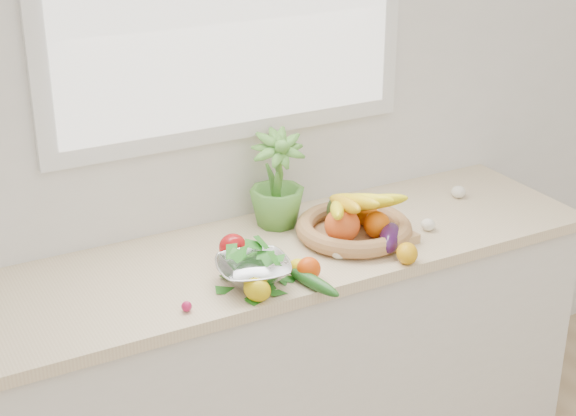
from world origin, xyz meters
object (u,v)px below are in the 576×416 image
apple (233,247)px  colander_with_spinach (253,266)px  eggplant (390,238)px  cucumber (313,282)px  fruit_basket (353,222)px  potted_herb (277,180)px

apple → colander_with_spinach: size_ratio=0.34×
apple → eggplant: 0.52m
cucumber → fruit_basket: size_ratio=0.51×
apple → colander_with_spinach: bearing=-94.2°
potted_herb → fruit_basket: bearing=-50.7°
fruit_basket → apple: bearing=174.6°
eggplant → fruit_basket: 0.14m
cucumber → eggplant: bearing=17.7°
potted_herb → colander_with_spinach: (-0.26, -0.34, -0.11)m
eggplant → fruit_basket: (-0.06, 0.13, 0.02)m
fruit_basket → colander_with_spinach: fruit_basket is taller
apple → potted_herb: bearing=34.7°
apple → potted_herb: 0.33m
potted_herb → colander_with_spinach: 0.45m
apple → fruit_basket: 0.43m
fruit_basket → eggplant: bearing=-63.3°
colander_with_spinach → potted_herb: bearing=52.6°
apple → cucumber: 0.31m
colander_with_spinach → eggplant: bearing=0.5°
cucumber → potted_herb: size_ratio=0.67×
eggplant → potted_herb: bearing=125.1°
cucumber → fruit_basket: 0.38m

